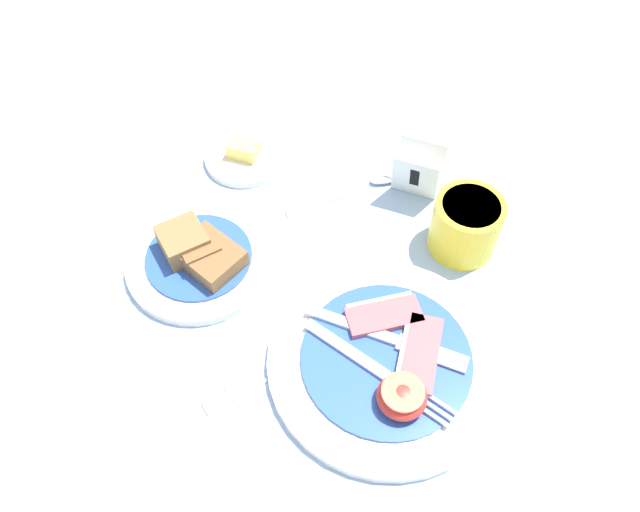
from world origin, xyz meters
TOP-DOWN VIEW (x-y plane):
  - ground_plane at (0.00, 0.00)m, footprint 3.00×3.00m
  - breakfast_plate at (0.06, -0.01)m, footprint 0.26×0.26m
  - bread_plate at (-0.20, 0.00)m, footprint 0.18×0.18m
  - sugar_cup at (0.07, 0.19)m, footprint 0.08×0.08m
  - butter_dish at (-0.25, 0.17)m, footprint 0.11×0.11m
  - number_card at (-0.02, 0.24)m, footprint 0.07×0.05m
  - teaspoon_by_saucer at (-0.07, 0.23)m, footprint 0.12×0.17m
  - fork_on_cloth at (-0.09, -0.17)m, footprint 0.10×0.17m

SIDE VIEW (x-z plane):
  - ground_plane at x=0.00m, z-range 0.00..0.00m
  - fork_on_cloth at x=-0.09m, z-range 0.00..0.01m
  - teaspoon_by_saucer at x=-0.07m, z-range 0.00..0.01m
  - butter_dish at x=-0.25m, z-range -0.01..0.02m
  - breakfast_plate at x=0.06m, z-range -0.01..0.03m
  - bread_plate at x=-0.20m, z-range -0.01..0.04m
  - number_card at x=-0.02m, z-range 0.00..0.07m
  - sugar_cup at x=0.07m, z-range 0.00..0.08m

